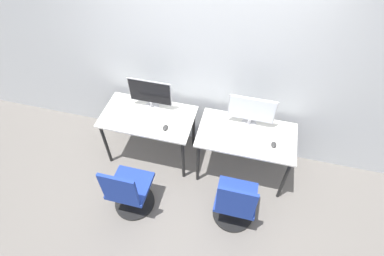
# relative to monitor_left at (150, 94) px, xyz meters

# --- Properties ---
(ground_plane) EXTENTS (20.00, 20.00, 0.00)m
(ground_plane) POSITION_rel_monitor_left_xyz_m (0.61, -0.48, -0.96)
(ground_plane) COLOR slate
(wall_back) EXTENTS (12.00, 0.05, 2.80)m
(wall_back) POSITION_rel_monitor_left_xyz_m (0.61, 0.28, 0.44)
(wall_back) COLOR silver
(wall_back) RESTS_ON ground_plane
(desk_left) EXTENTS (1.13, 0.63, 0.73)m
(desk_left) POSITION_rel_monitor_left_xyz_m (-0.00, -0.16, -0.31)
(desk_left) COLOR silver
(desk_left) RESTS_ON ground_plane
(monitor_left) EXTENTS (0.54, 0.18, 0.41)m
(monitor_left) POSITION_rel_monitor_left_xyz_m (0.00, 0.00, 0.00)
(monitor_left) COLOR #B2B2B7
(monitor_left) RESTS_ON desk_left
(keyboard_left) EXTENTS (0.45, 0.15, 0.02)m
(keyboard_left) POSITION_rel_monitor_left_xyz_m (-0.00, -0.31, -0.21)
(keyboard_left) COLOR silver
(keyboard_left) RESTS_ON desk_left
(mouse_left) EXTENTS (0.06, 0.09, 0.03)m
(mouse_left) POSITION_rel_monitor_left_xyz_m (0.27, -0.30, -0.21)
(mouse_left) COLOR #333333
(mouse_left) RESTS_ON desk_left
(office_chair_left) EXTENTS (0.48, 0.48, 0.86)m
(office_chair_left) POSITION_rel_monitor_left_xyz_m (0.03, -1.00, -0.61)
(office_chair_left) COLOR black
(office_chair_left) RESTS_ON ground_plane
(desk_right) EXTENTS (1.13, 0.63, 0.73)m
(desk_right) POSITION_rel_monitor_left_xyz_m (1.21, -0.16, -0.31)
(desk_right) COLOR silver
(desk_right) RESTS_ON ground_plane
(monitor_right) EXTENTS (0.54, 0.18, 0.41)m
(monitor_right) POSITION_rel_monitor_left_xyz_m (1.21, 0.00, 0.00)
(monitor_right) COLOR #B2B2B7
(monitor_right) RESTS_ON desk_right
(keyboard_right) EXTENTS (0.45, 0.15, 0.02)m
(keyboard_right) POSITION_rel_monitor_left_xyz_m (1.21, -0.26, -0.21)
(keyboard_right) COLOR silver
(keyboard_right) RESTS_ON desk_right
(mouse_right) EXTENTS (0.06, 0.09, 0.03)m
(mouse_right) POSITION_rel_monitor_left_xyz_m (1.52, -0.25, -0.21)
(mouse_right) COLOR #333333
(mouse_right) RESTS_ON desk_right
(office_chair_right) EXTENTS (0.48, 0.48, 0.86)m
(office_chair_right) POSITION_rel_monitor_left_xyz_m (1.22, -0.85, -0.61)
(office_chair_right) COLOR black
(office_chair_right) RESTS_ON ground_plane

